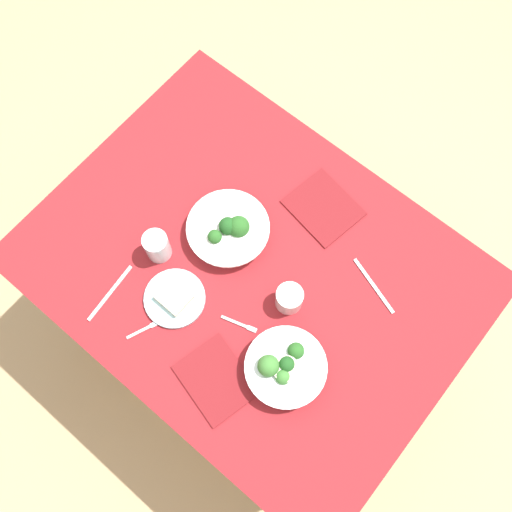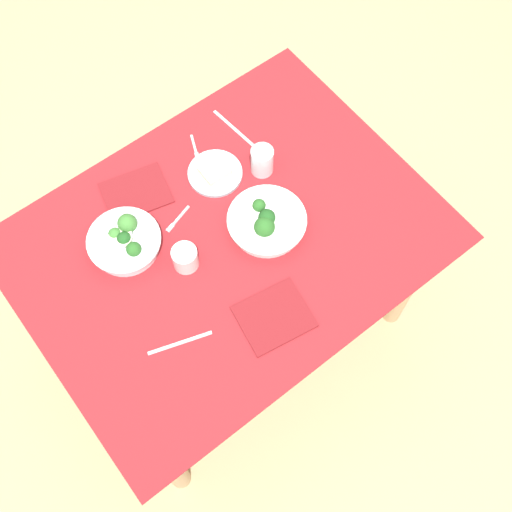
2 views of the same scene
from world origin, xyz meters
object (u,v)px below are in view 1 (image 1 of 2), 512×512
Objects in this scene: bread_side_plate at (175,298)px; fork_by_far_bowl at (145,329)px; broccoli_bowl_far at (285,367)px; broccoli_bowl_near at (229,230)px; water_glass_side at (157,246)px; table_knife_left at (110,293)px; table_knife_right at (374,286)px; water_glass_center at (289,298)px; napkin_folded_lower at (323,207)px; napkin_folded_upper at (216,380)px; fork_by_near_bowl at (241,324)px.

fork_by_far_bowl is (0.01, 0.12, -0.01)m from bread_side_plate.
fork_by_far_bowl is at bearing 23.65° from broccoli_bowl_far.
water_glass_side is at bearing 55.52° from broccoli_bowl_near.
table_knife_left is 0.75m from table_knife_right.
broccoli_bowl_near is at bearing 152.69° from table_knife_left.
bread_side_plate is 0.92× the size of table_knife_right.
bread_side_plate is at bearing 38.22° from water_glass_center.
napkin_folded_lower is (-0.28, -0.41, -0.05)m from water_glass_side.
broccoli_bowl_near is at bearing -124.48° from water_glass_side.
water_glass_side is 0.23m from fork_by_far_bowl.
bread_side_plate is 0.16m from water_glass_side.
broccoli_bowl_far is 0.49m from water_glass_side.
table_knife_left is at bearing 107.98° from fork_by_far_bowl.
water_glass_center is 0.40m from water_glass_side.
water_glass_center is 0.41× the size of table_knife_right.
fork_by_far_bowl is 0.24m from napkin_folded_upper.
broccoli_bowl_far is 2.23× the size of water_glass_side.
fork_by_near_bowl is 0.55× the size of table_knife_left.
broccoli_bowl_far is 1.11× the size of napkin_folded_lower.
broccoli_bowl_far is 0.49m from napkin_folded_lower.
napkin_folded_upper is (-0.25, 0.34, -0.03)m from broccoli_bowl_near.
fork_by_near_bowl is at bearing -161.85° from bread_side_plate.
water_glass_side is 0.49× the size of napkin_folded_upper.
broccoli_bowl_far is 1.15× the size of table_knife_left.
broccoli_bowl_near is 0.29m from napkin_folded_lower.
napkin_folded_lower is (0.09, -0.59, 0.00)m from napkin_folded_upper.
broccoli_bowl_far reaches higher than water_glass_center.
napkin_folded_lower is (0.26, -0.10, 0.00)m from table_knife_right.
fork_by_near_bowl is 0.56× the size of table_knife_right.
broccoli_bowl_far reaches higher than bread_side_plate.
broccoli_bowl_near reaches higher than bread_side_plate.
table_knife_left is at bearing 1.35° from napkin_folded_upper.
bread_side_plate is at bearing 72.90° from napkin_folded_lower.
broccoli_bowl_near is at bearing -54.21° from napkin_folded_upper.
fork_by_far_bowl is 0.27m from fork_by_near_bowl.
fork_by_far_bowl and fork_by_near_bowl have the same top height.
water_glass_center is at bearing 121.40° from table_knife_left.
broccoli_bowl_far is 0.17m from fork_by_near_bowl.
napkin_folded_upper is (-0.24, -0.02, 0.00)m from fork_by_far_bowl.
napkin_folded_lower is at bearing -123.76° from broccoli_bowl_near.
napkin_folded_lower is at bearing -2.94° from table_knife_right.
water_glass_side is 0.51× the size of table_knife_left.
fork_by_near_bowl is 0.16m from napkin_folded_upper.
napkin_folded_upper is at bearing 48.42° from broccoli_bowl_far.
fork_by_near_bowl is at bearing 110.54° from table_knife_left.
table_knife_right is at bearing -97.93° from broccoli_bowl_far.
water_glass_side reaches higher than fork_by_near_bowl.
table_knife_right is 0.52m from napkin_folded_upper.
broccoli_bowl_far is 0.92× the size of broccoli_bowl_near.
table_knife_left is (0.15, 0.10, -0.01)m from bread_side_plate.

